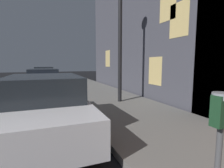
% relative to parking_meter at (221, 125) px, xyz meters
% --- Properties ---
extents(parking_meter, '(0.19, 0.19, 1.29)m').
position_rel_parking_meter_xyz_m(parking_meter, '(0.00, 0.00, 0.00)').
color(parking_meter, '#59595B').
rests_on(parking_meter, sidewalk).
extents(car_white, '(2.13, 4.17, 1.43)m').
position_rel_parking_meter_xyz_m(car_white, '(-1.54, 3.29, -0.41)').
color(car_white, silver).
rests_on(car_white, ground).
extents(car_blue, '(2.12, 4.11, 1.43)m').
position_rel_parking_meter_xyz_m(car_blue, '(-1.54, 9.74, -0.43)').
color(car_blue, navy).
rests_on(car_blue, ground).
extents(car_silver, '(2.19, 4.27, 1.43)m').
position_rel_parking_meter_xyz_m(car_silver, '(-1.54, 16.69, -0.42)').
color(car_silver, '#B7B7BF').
rests_on(car_silver, ground).
extents(street_lamp, '(0.44, 0.44, 4.89)m').
position_rel_parking_meter_xyz_m(street_lamp, '(1.38, 5.33, 2.30)').
color(street_lamp, black).
rests_on(street_lamp, sidewalk).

